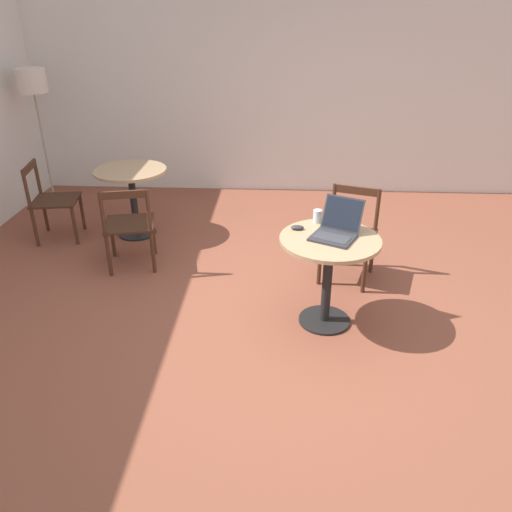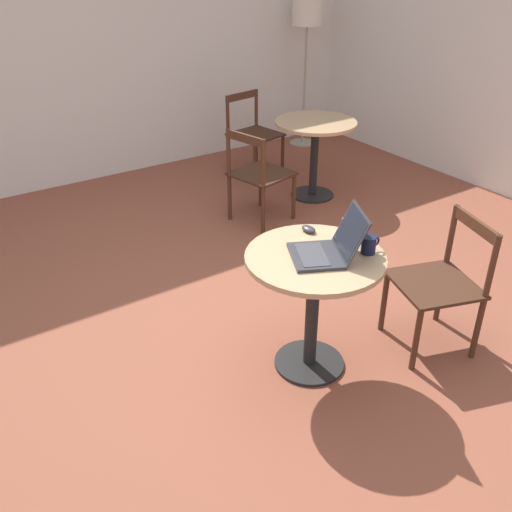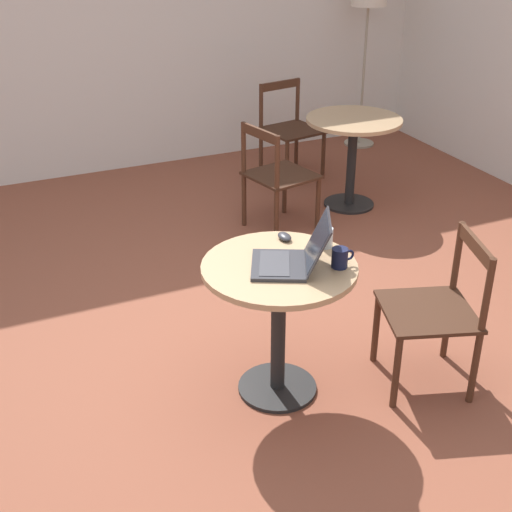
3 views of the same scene
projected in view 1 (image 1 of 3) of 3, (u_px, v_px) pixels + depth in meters
name	position (u px, v px, depth m)	size (l,w,h in m)	color
ground_plane	(278.00, 324.00, 3.97)	(16.00, 16.00, 0.00)	brown
wall_side	(284.00, 86.00, 6.23)	(0.06, 9.40, 2.70)	silver
cafe_table_near	(329.00, 259.00, 3.75)	(0.75, 0.75, 0.73)	black
cafe_table_mid	(132.00, 185.00, 5.26)	(0.75, 0.75, 0.73)	black
chair_near_right	(350.00, 234.00, 4.48)	(0.57, 0.57, 0.82)	#472819
chair_mid_left	(129.00, 226.00, 4.65)	(0.54, 0.54, 0.82)	#472819
chair_mid_back	(51.00, 200.00, 5.24)	(0.52, 0.52, 0.82)	#472819
floor_lamp	(33.00, 90.00, 5.75)	(0.33, 0.33, 1.62)	#9E937F
laptop	(336.00, 230.00, 3.68)	(0.46, 0.43, 0.26)	#2D2D33
mouse	(297.00, 227.00, 3.80)	(0.06, 0.10, 0.03)	#2D2D33
mug	(345.00, 219.00, 3.87)	(0.12, 0.08, 0.10)	#141938
drinking_glass	(317.00, 216.00, 3.91)	(0.07, 0.07, 0.10)	silver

